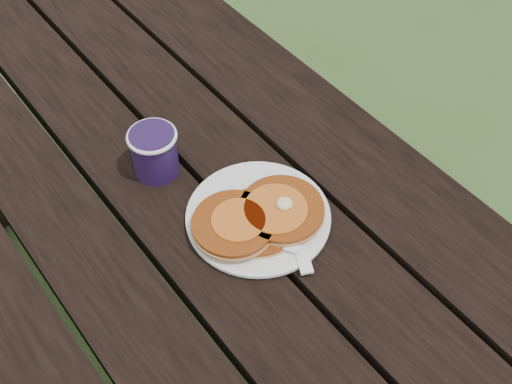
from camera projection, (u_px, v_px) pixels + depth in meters
ground at (163, 341)px, 1.73m from camera, size 60.00×60.00×0.00m
picnic_table at (144, 265)px, 1.44m from camera, size 1.36×1.80×0.75m
plate at (258, 217)px, 1.04m from camera, size 0.30×0.30×0.01m
pancake_stack at (259, 217)px, 1.02m from camera, size 0.21×0.16×0.04m
knife at (294, 227)px, 1.02m from camera, size 0.10×0.17×0.00m
fork at (268, 241)px, 1.00m from camera, size 0.11×0.15×0.01m
coffee_cup at (154, 150)px, 1.08m from camera, size 0.08×0.08×0.09m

